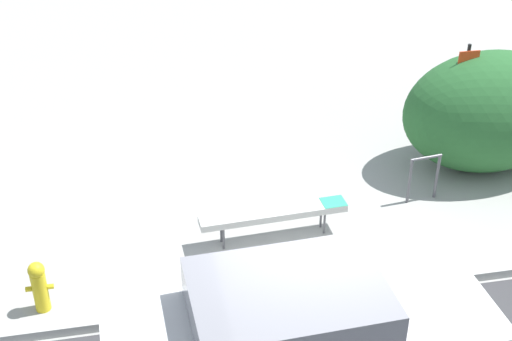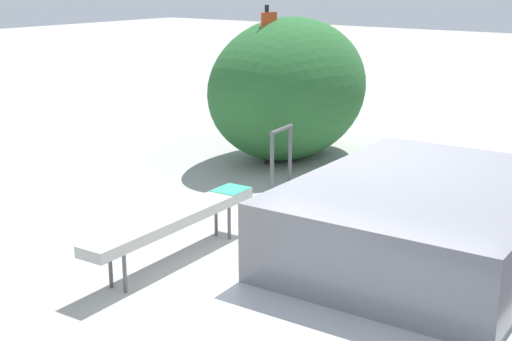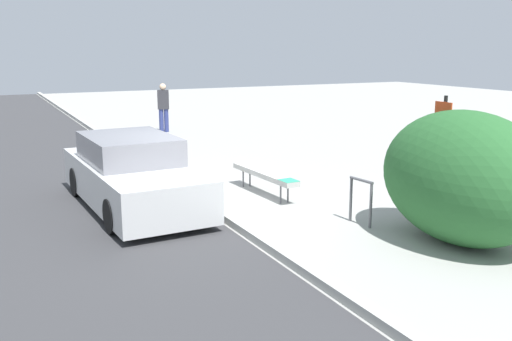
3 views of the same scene
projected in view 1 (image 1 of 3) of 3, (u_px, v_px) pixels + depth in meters
The scene contains 8 objects.
ground_plane at pixel (314, 298), 9.69m from camera, with size 60.00×60.00×0.00m, color #9E9E99.
curb at pixel (314, 294), 9.66m from camera, with size 60.00×0.20×0.13m.
bench at pixel (274, 214), 10.66m from camera, with size 2.26×0.44×0.50m.
bike_rack at pixel (424, 174), 11.51m from camera, with size 0.55×0.12×0.83m.
sign_post at pixel (462, 96), 11.96m from camera, with size 0.36×0.08×2.30m.
fire_hydrant at pixel (39, 285), 9.30m from camera, with size 0.36×0.22×0.77m.
shrub_hedge at pixel (489, 112), 12.18m from camera, with size 3.03×1.98×2.12m.
parked_car_near at pixel (299, 334), 8.21m from camera, with size 4.59×1.92×1.39m.
Camera 1 is at (-2.18, -7.10, 6.51)m, focal length 50.00 mm.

